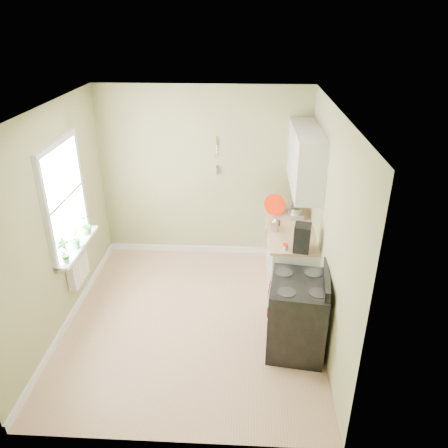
{
  "coord_description": "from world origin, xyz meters",
  "views": [
    {
      "loc": [
        0.65,
        -4.53,
        3.63
      ],
      "look_at": [
        0.37,
        0.55,
        1.13
      ],
      "focal_mm": 35.0,
      "sensor_mm": 36.0,
      "label": 1
    }
  ],
  "objects_px": {
    "stand_mixer": "(296,205)",
    "coffee_maker": "(302,238)",
    "stove": "(298,315)",
    "kettle": "(275,225)"
  },
  "relations": [
    {
      "from": "stove",
      "to": "stand_mixer",
      "type": "xyz_separation_m",
      "value": [
        0.1,
        1.76,
        0.62
      ]
    },
    {
      "from": "stand_mixer",
      "to": "kettle",
      "type": "relative_size",
      "value": 2.12
    },
    {
      "from": "stand_mixer",
      "to": "coffee_maker",
      "type": "xyz_separation_m",
      "value": [
        -0.02,
        -1.01,
        -0.01
      ]
    },
    {
      "from": "stove",
      "to": "kettle",
      "type": "relative_size",
      "value": 5.39
    },
    {
      "from": "stove",
      "to": "kettle",
      "type": "bearing_deg",
      "value": 100.16
    },
    {
      "from": "stove",
      "to": "stand_mixer",
      "type": "distance_m",
      "value": 1.86
    },
    {
      "from": "stand_mixer",
      "to": "kettle",
      "type": "height_order",
      "value": "stand_mixer"
    },
    {
      "from": "stove",
      "to": "kettle",
      "type": "xyz_separation_m",
      "value": [
        -0.22,
        1.25,
        0.54
      ]
    },
    {
      "from": "stove",
      "to": "coffee_maker",
      "type": "bearing_deg",
      "value": 83.85
    },
    {
      "from": "stove",
      "to": "kettle",
      "type": "height_order",
      "value": "kettle"
    }
  ]
}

